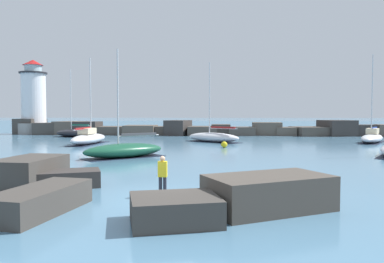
% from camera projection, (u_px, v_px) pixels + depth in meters
% --- Properties ---
extents(ground_plane, '(600.00, 600.00, 0.00)m').
position_uv_depth(ground_plane, '(162.00, 200.00, 14.48)').
color(ground_plane, teal).
extents(open_sea_beyond, '(400.00, 116.00, 0.01)m').
position_uv_depth(open_sea_beyond, '(218.00, 124.00, 118.61)').
color(open_sea_beyond, teal).
rests_on(open_sea_beyond, ground).
extents(breakwater_jetty, '(65.40, 6.53, 2.53)m').
position_uv_depth(breakwater_jetty, '(207.00, 129.00, 58.88)').
color(breakwater_jetty, '#423D38').
rests_on(breakwater_jetty, ground).
extents(lighthouse, '(5.21, 5.21, 12.26)m').
position_uv_depth(lighthouse, '(34.00, 102.00, 61.94)').
color(lighthouse, gray).
rests_on(lighthouse, ground).
extents(foreground_rocks, '(14.11, 8.52, 1.32)m').
position_uv_depth(foreground_rocks, '(113.00, 187.00, 14.31)').
color(foreground_rocks, '#383330').
rests_on(foreground_rocks, ground).
extents(sailboat_moored_0, '(7.25, 6.21, 9.44)m').
position_uv_depth(sailboat_moored_0, '(213.00, 137.00, 44.27)').
color(sailboat_moored_0, silver).
rests_on(sailboat_moored_0, ground).
extents(sailboat_moored_2, '(5.43, 7.59, 10.08)m').
position_uv_depth(sailboat_moored_2, '(372.00, 137.00, 43.45)').
color(sailboat_moored_2, white).
rests_on(sailboat_moored_2, ground).
extents(sailboat_moored_3, '(2.44, 8.15, 9.55)m').
position_uv_depth(sailboat_moored_3, '(89.00, 138.00, 41.26)').
color(sailboat_moored_3, silver).
rests_on(sailboat_moored_3, ground).
extents(sailboat_moored_4, '(6.34, 6.06, 8.20)m').
position_uv_depth(sailboat_moored_4, '(124.00, 150.00, 28.55)').
color(sailboat_moored_4, '#195138').
rests_on(sailboat_moored_4, ground).
extents(sailboat_moored_5, '(6.49, 4.22, 9.76)m').
position_uv_depth(sailboat_moored_5, '(74.00, 133.00, 53.91)').
color(sailboat_moored_5, black).
rests_on(sailboat_moored_5, ground).
extents(mooring_buoy_orange_near, '(0.62, 0.62, 0.82)m').
position_uv_depth(mooring_buoy_orange_near, '(224.00, 145.00, 36.84)').
color(mooring_buoy_orange_near, yellow).
rests_on(mooring_buoy_orange_near, ground).
extents(mooring_buoy_far_side, '(0.58, 0.58, 0.78)m').
position_uv_depth(mooring_buoy_far_side, '(201.00, 137.00, 50.09)').
color(mooring_buoy_far_side, '#EA5914').
rests_on(mooring_buoy_far_side, ground).
extents(person_on_rocks, '(0.36, 0.22, 1.64)m').
position_uv_depth(person_on_rocks, '(163.00, 174.00, 15.06)').
color(person_on_rocks, '#282833').
rests_on(person_on_rocks, ground).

